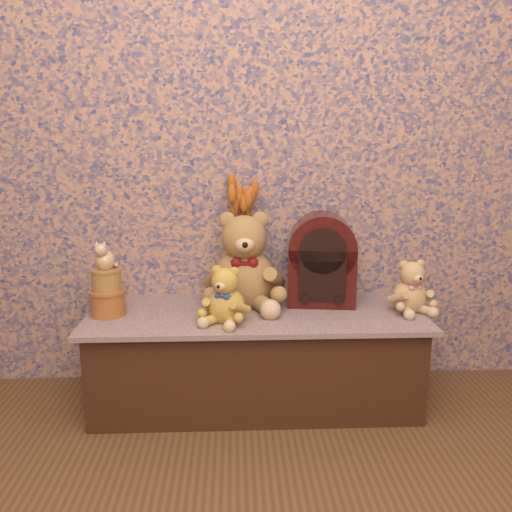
{
  "coord_description": "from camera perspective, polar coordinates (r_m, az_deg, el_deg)",
  "views": [
    {
      "loc": [
        -0.08,
        -0.77,
        1.07
      ],
      "look_at": [
        0.0,
        1.2,
        0.63
      ],
      "focal_mm": 36.8,
      "sensor_mm": 36.0,
      "label": 1
    }
  ],
  "objects": [
    {
      "name": "display_shelf",
      "position": [
        2.2,
        -0.06,
        -10.9
      ],
      "size": [
        1.34,
        0.52,
        0.39
      ],
      "primitive_type": "cube",
      "color": "#385274",
      "rests_on": "ground"
    },
    {
      "name": "teddy_large",
      "position": [
        2.15,
        -1.31,
        0.03
      ],
      "size": [
        0.34,
        0.4,
        0.42
      ],
      "primitive_type": null,
      "rotation": [
        0.0,
        0.0,
        0.01
      ],
      "color": "#A1733E",
      "rests_on": "display_shelf"
    },
    {
      "name": "teddy_medium",
      "position": [
        1.98,
        -3.24,
        -3.91
      ],
      "size": [
        0.26,
        0.28,
        0.23
      ],
      "primitive_type": null,
      "rotation": [
        0.0,
        0.0,
        -0.4
      ],
      "color": "#BC8B35",
      "rests_on": "display_shelf"
    },
    {
      "name": "teddy_small",
      "position": [
        2.19,
        16.43,
        -2.9
      ],
      "size": [
        0.22,
        0.25,
        0.23
      ],
      "primitive_type": null,
      "rotation": [
        0.0,
        0.0,
        0.21
      ],
      "color": "tan",
      "rests_on": "display_shelf"
    },
    {
      "name": "cathedral_radio",
      "position": [
        2.21,
        7.16,
        -0.28
      ],
      "size": [
        0.3,
        0.23,
        0.38
      ],
      "primitive_type": null,
      "rotation": [
        0.0,
        0.0,
        -0.13
      ],
      "color": "#390C0A",
      "rests_on": "display_shelf"
    },
    {
      "name": "ceramic_vase",
      "position": [
        2.29,
        -1.42,
        -2.25
      ],
      "size": [
        0.15,
        0.15,
        0.19
      ],
      "primitive_type": "cylinder",
      "rotation": [
        0.0,
        0.0,
        -0.4
      ],
      "color": "tan",
      "rests_on": "display_shelf"
    },
    {
      "name": "dried_stalks",
      "position": [
        2.23,
        -1.46,
        4.7
      ],
      "size": [
        0.21,
        0.21,
        0.37
      ],
      "primitive_type": null,
      "rotation": [
        0.0,
        0.0,
        0.09
      ],
      "color": "#C35C1F",
      "rests_on": "ceramic_vase"
    },
    {
      "name": "biscuit_tin_lower",
      "position": [
        2.15,
        -15.79,
        -4.95
      ],
      "size": [
        0.16,
        0.16,
        0.1
      ],
      "primitive_type": "cylinder",
      "rotation": [
        0.0,
        0.0,
        0.19
      ],
      "color": "gold",
      "rests_on": "display_shelf"
    },
    {
      "name": "biscuit_tin_upper",
      "position": [
        2.12,
        -15.94,
        -2.54
      ],
      "size": [
        0.12,
        0.12,
        0.09
      ],
      "primitive_type": "cylinder",
      "rotation": [
        0.0,
        0.0,
        0.09
      ],
      "color": "#D7BF5E",
      "rests_on": "biscuit_tin_lower"
    },
    {
      "name": "cat_figurine",
      "position": [
        2.1,
        -16.11,
        0.2
      ],
      "size": [
        0.11,
        0.12,
        0.12
      ],
      "primitive_type": null,
      "rotation": [
        0.0,
        0.0,
        -0.26
      ],
      "color": "silver",
      "rests_on": "biscuit_tin_upper"
    }
  ]
}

